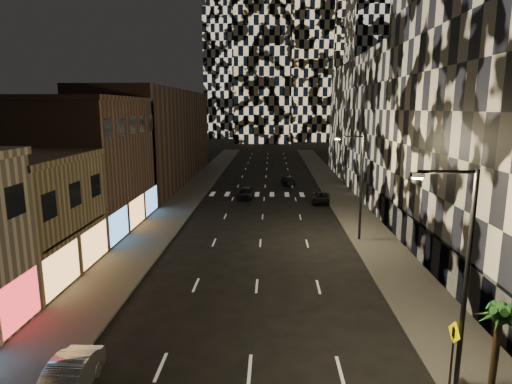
# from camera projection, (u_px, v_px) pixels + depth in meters

# --- Properties ---
(sidewalk_left) EXTENTS (4.00, 120.00, 0.15)m
(sidewalk_left) POSITION_uv_depth(u_px,v_px,m) (190.00, 193.00, 57.58)
(sidewalk_left) COLOR #47443F
(sidewalk_left) RESTS_ON ground
(sidewalk_right) EXTENTS (4.00, 120.00, 0.15)m
(sidewalk_right) POSITION_uv_depth(u_px,v_px,m) (340.00, 194.00, 56.87)
(sidewalk_right) COLOR #47443F
(sidewalk_right) RESTS_ON ground
(curb_left) EXTENTS (0.20, 120.00, 0.15)m
(curb_left) POSITION_uv_depth(u_px,v_px,m) (206.00, 193.00, 57.50)
(curb_left) COLOR #4C4C47
(curb_left) RESTS_ON ground
(curb_right) EXTENTS (0.20, 120.00, 0.15)m
(curb_right) POSITION_uv_depth(u_px,v_px,m) (324.00, 194.00, 56.94)
(curb_right) COLOR #4C4C47
(curb_right) RESTS_ON ground
(retail_tan) EXTENTS (10.00, 10.00, 8.00)m
(retail_tan) POSITION_uv_depth(u_px,v_px,m) (4.00, 220.00, 28.64)
(retail_tan) COLOR olive
(retail_tan) RESTS_ON ground
(retail_brown) EXTENTS (10.00, 15.00, 12.00)m
(retail_brown) POSITION_uv_depth(u_px,v_px,m) (83.00, 166.00, 40.50)
(retail_brown) COLOR brown
(retail_brown) RESTS_ON ground
(retail_filler_left) EXTENTS (10.00, 40.00, 14.00)m
(retail_filler_left) POSITION_uv_depth(u_px,v_px,m) (156.00, 137.00, 66.29)
(retail_filler_left) COLOR brown
(retail_filler_left) RESTS_ON ground
(midrise_base) EXTENTS (0.60, 25.00, 3.00)m
(midrise_base) POSITION_uv_depth(u_px,v_px,m) (425.00, 244.00, 31.51)
(midrise_base) COLOR #383838
(midrise_base) RESTS_ON ground
(midrise_filler_right) EXTENTS (16.00, 40.00, 18.00)m
(midrise_filler_right) POSITION_uv_depth(u_px,v_px,m) (404.00, 125.00, 61.64)
(midrise_filler_right) COLOR #232326
(midrise_filler_right) RESTS_ON ground
(streetlight_near) EXTENTS (2.55, 0.25, 9.00)m
(streetlight_near) POSITION_uv_depth(u_px,v_px,m) (461.00, 266.00, 16.69)
(streetlight_near) COLOR black
(streetlight_near) RESTS_ON sidewalk_right
(streetlight_far) EXTENTS (2.55, 0.25, 9.00)m
(streetlight_far) POSITION_uv_depth(u_px,v_px,m) (359.00, 180.00, 36.29)
(streetlight_far) COLOR black
(streetlight_far) RESTS_ON sidewalk_right
(car_silver_parked) EXTENTS (1.60, 4.42, 1.45)m
(car_silver_parked) POSITION_uv_depth(u_px,v_px,m) (66.00, 381.00, 16.99)
(car_silver_parked) COLOR gray
(car_silver_parked) RESTS_ON ground
(car_dark_midlane) EXTENTS (2.09, 4.36, 1.44)m
(car_dark_midlane) POSITION_uv_depth(u_px,v_px,m) (246.00, 193.00, 54.57)
(car_dark_midlane) COLOR black
(car_dark_midlane) RESTS_ON ground
(car_dark_oncoming) EXTENTS (2.26, 4.45, 1.24)m
(car_dark_oncoming) POSITION_uv_depth(u_px,v_px,m) (288.00, 180.00, 64.57)
(car_dark_oncoming) COLOR black
(car_dark_oncoming) RESTS_ON ground
(car_dark_rightlane) EXTENTS (2.61, 4.66, 1.23)m
(car_dark_rightlane) POSITION_uv_depth(u_px,v_px,m) (321.00, 198.00, 52.04)
(car_dark_rightlane) COLOR black
(car_dark_rightlane) RESTS_ON ground
(ped_sign) EXTENTS (0.08, 0.95, 2.86)m
(ped_sign) POSITION_uv_depth(u_px,v_px,m) (453.00, 342.00, 17.25)
(ped_sign) COLOR black
(ped_sign) RESTS_ON sidewalk_right
(palm_tree) EXTENTS (2.05, 2.08, 4.08)m
(palm_tree) POSITION_uv_depth(u_px,v_px,m) (499.00, 322.00, 16.03)
(palm_tree) COLOR #47331E
(palm_tree) RESTS_ON sidewalk_right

